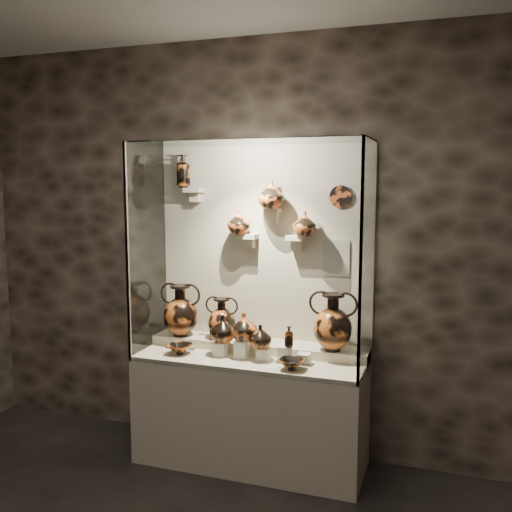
{
  "coord_description": "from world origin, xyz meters",
  "views": [
    {
      "loc": [
        1.37,
        -1.67,
        2.11
      ],
      "look_at": [
        0.04,
        2.2,
        1.58
      ],
      "focal_mm": 40.0,
      "sensor_mm": 36.0,
      "label": 1
    }
  ],
  "objects_px": {
    "kylix_left": "(180,348)",
    "lekythos_tall": "(183,169)",
    "jug_c": "(260,337)",
    "ovoid_vase_b": "(271,195)",
    "amphora_left": "(181,310)",
    "ovoid_vase_c": "(305,224)",
    "ovoid_vase_a": "(239,222)",
    "kylix_right": "(292,363)",
    "lekythos_small": "(289,335)",
    "amphora_right": "(333,322)",
    "jug_b": "(244,327)",
    "jug_a": "(223,329)",
    "amphora_mid": "(222,318)"
  },
  "relations": [
    {
      "from": "jug_c",
      "to": "ovoid_vase_b",
      "type": "bearing_deg",
      "value": 70.2
    },
    {
      "from": "amphora_right",
      "to": "ovoid_vase_b",
      "type": "relative_size",
      "value": 2.06
    },
    {
      "from": "lekythos_tall",
      "to": "jug_b",
      "type": "bearing_deg",
      "value": -31.8
    },
    {
      "from": "jug_b",
      "to": "ovoid_vase_a",
      "type": "height_order",
      "value": "ovoid_vase_a"
    },
    {
      "from": "amphora_mid",
      "to": "kylix_right",
      "type": "relative_size",
      "value": 1.43
    },
    {
      "from": "jug_a",
      "to": "lekythos_tall",
      "type": "relative_size",
      "value": 0.7
    },
    {
      "from": "amphora_mid",
      "to": "jug_a",
      "type": "height_order",
      "value": "amphora_mid"
    },
    {
      "from": "kylix_left",
      "to": "kylix_right",
      "type": "relative_size",
      "value": 1.03
    },
    {
      "from": "jug_a",
      "to": "lekythos_tall",
      "type": "height_order",
      "value": "lekythos_tall"
    },
    {
      "from": "ovoid_vase_b",
      "to": "amphora_right",
      "type": "bearing_deg",
      "value": -1.24
    },
    {
      "from": "jug_a",
      "to": "ovoid_vase_c",
      "type": "xyz_separation_m",
      "value": [
        0.56,
        0.24,
        0.78
      ]
    },
    {
      "from": "jug_a",
      "to": "kylix_left",
      "type": "distance_m",
      "value": 0.36
    },
    {
      "from": "kylix_left",
      "to": "ovoid_vase_a",
      "type": "height_order",
      "value": "ovoid_vase_a"
    },
    {
      "from": "kylix_right",
      "to": "lekythos_tall",
      "type": "relative_size",
      "value": 0.77
    },
    {
      "from": "ovoid_vase_b",
      "to": "ovoid_vase_c",
      "type": "distance_m",
      "value": 0.33
    },
    {
      "from": "ovoid_vase_a",
      "to": "ovoid_vase_c",
      "type": "bearing_deg",
      "value": 10.48
    },
    {
      "from": "jug_c",
      "to": "lekythos_small",
      "type": "height_order",
      "value": "lekythos_small"
    },
    {
      "from": "amphora_left",
      "to": "ovoid_vase_a",
      "type": "relative_size",
      "value": 2.27
    },
    {
      "from": "jug_c",
      "to": "lekythos_small",
      "type": "xyz_separation_m",
      "value": [
        0.21,
        0.0,
        0.03
      ]
    },
    {
      "from": "amphora_mid",
      "to": "jug_a",
      "type": "bearing_deg",
      "value": -60.4
    },
    {
      "from": "amphora_right",
      "to": "kylix_left",
      "type": "bearing_deg",
      "value": 177.12
    },
    {
      "from": "amphora_left",
      "to": "amphora_right",
      "type": "bearing_deg",
      "value": 7.23
    },
    {
      "from": "jug_c",
      "to": "ovoid_vase_b",
      "type": "height_order",
      "value": "ovoid_vase_b"
    },
    {
      "from": "jug_a",
      "to": "ovoid_vase_c",
      "type": "relative_size",
      "value": 1.12
    },
    {
      "from": "ovoid_vase_a",
      "to": "ovoid_vase_b",
      "type": "relative_size",
      "value": 0.88
    },
    {
      "from": "jug_c",
      "to": "ovoid_vase_a",
      "type": "xyz_separation_m",
      "value": [
        -0.26,
        0.27,
        0.8
      ]
    },
    {
      "from": "kylix_left",
      "to": "lekythos_tall",
      "type": "relative_size",
      "value": 0.79
    },
    {
      "from": "lekythos_small",
      "to": "lekythos_tall",
      "type": "relative_size",
      "value": 0.58
    },
    {
      "from": "ovoid_vase_a",
      "to": "jug_a",
      "type": "bearing_deg",
      "value": -89.21
    },
    {
      "from": "amphora_mid",
      "to": "ovoid_vase_a",
      "type": "height_order",
      "value": "ovoid_vase_a"
    },
    {
      "from": "amphora_left",
      "to": "jug_c",
      "type": "height_order",
      "value": "amphora_left"
    },
    {
      "from": "jug_b",
      "to": "lekythos_small",
      "type": "height_order",
      "value": "jug_b"
    },
    {
      "from": "amphora_mid",
      "to": "lekythos_tall",
      "type": "relative_size",
      "value": 1.1
    },
    {
      "from": "amphora_left",
      "to": "ovoid_vase_c",
      "type": "xyz_separation_m",
      "value": [
        0.98,
        0.08,
        0.7
      ]
    },
    {
      "from": "jug_a",
      "to": "ovoid_vase_a",
      "type": "bearing_deg",
      "value": 85.62
    },
    {
      "from": "jug_c",
      "to": "amphora_left",
      "type": "bearing_deg",
      "value": 144.97
    },
    {
      "from": "amphora_mid",
      "to": "ovoid_vase_c",
      "type": "height_order",
      "value": "ovoid_vase_c"
    },
    {
      "from": "kylix_right",
      "to": "ovoid_vase_b",
      "type": "relative_size",
      "value": 1.09
    },
    {
      "from": "jug_c",
      "to": "ovoid_vase_b",
      "type": "distance_m",
      "value": 1.05
    },
    {
      "from": "amphora_left",
      "to": "jug_b",
      "type": "bearing_deg",
      "value": -8.01
    },
    {
      "from": "jug_a",
      "to": "jug_c",
      "type": "height_order",
      "value": "jug_a"
    },
    {
      "from": "amphora_mid",
      "to": "lekythos_tall",
      "type": "bearing_deg",
      "value": 173.32
    },
    {
      "from": "jug_c",
      "to": "amphora_right",
      "type": "bearing_deg",
      "value": 0.34
    },
    {
      "from": "ovoid_vase_c",
      "to": "lekythos_tall",
      "type": "bearing_deg",
      "value": 161.44
    },
    {
      "from": "jug_a",
      "to": "amphora_mid",
      "type": "bearing_deg",
      "value": 119.48
    },
    {
      "from": "lekythos_small",
      "to": "ovoid_vase_c",
      "type": "height_order",
      "value": "ovoid_vase_c"
    },
    {
      "from": "jug_b",
      "to": "lekythos_tall",
      "type": "bearing_deg",
      "value": 174.67
    },
    {
      "from": "jug_b",
      "to": "kylix_right",
      "type": "xyz_separation_m",
      "value": [
        0.4,
        -0.15,
        -0.19
      ]
    },
    {
      "from": "amphora_left",
      "to": "kylix_left",
      "type": "height_order",
      "value": "amphora_left"
    },
    {
      "from": "amphora_mid",
      "to": "amphora_left",
      "type": "bearing_deg",
      "value": -169.26
    }
  ]
}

